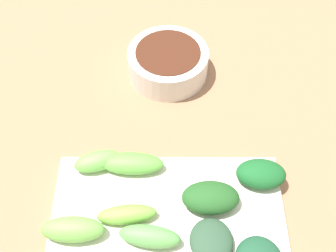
# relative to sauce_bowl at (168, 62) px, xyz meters

# --- Properties ---
(tabletop) EXTENTS (2.10, 2.10, 0.02)m
(tabletop) POSITION_rel_sauce_bowl_xyz_m (0.13, -0.02, -0.03)
(tabletop) COLOR #976E4E
(tabletop) RESTS_ON ground
(sauce_bowl) EXTENTS (0.12, 0.12, 0.05)m
(sauce_bowl) POSITION_rel_sauce_bowl_xyz_m (0.00, 0.00, 0.00)
(sauce_bowl) COLOR silver
(sauce_bowl) RESTS_ON tabletop
(serving_plate) EXTENTS (0.18, 0.29, 0.01)m
(serving_plate) POSITION_rel_sauce_bowl_xyz_m (0.26, 0.00, -0.02)
(serving_plate) COLOR silver
(serving_plate) RESTS_ON tabletop
(broccoli_stalk_0) EXTENTS (0.03, 0.08, 0.03)m
(broccoli_stalk_0) POSITION_rel_sauce_bowl_xyz_m (0.28, -0.11, 0.00)
(broccoli_stalk_0) COLOR #6FB94A
(broccoli_stalk_0) RESTS_ON serving_plate
(broccoli_leafy_1) EXTENTS (0.05, 0.07, 0.03)m
(broccoli_leafy_1) POSITION_rel_sauce_bowl_xyz_m (0.20, 0.12, 0.00)
(broccoli_leafy_1) COLOR #195B27
(broccoli_leafy_1) RESTS_ON serving_plate
(broccoli_stalk_3) EXTENTS (0.03, 0.08, 0.02)m
(broccoli_stalk_3) POSITION_rel_sauce_bowl_xyz_m (0.18, -0.05, 0.00)
(broccoli_stalk_3) COLOR #5FAD41
(broccoli_stalk_3) RESTS_ON serving_plate
(broccoli_stalk_4) EXTENTS (0.04, 0.08, 0.02)m
(broccoli_stalk_4) POSITION_rel_sauce_bowl_xyz_m (0.28, -0.02, 0.00)
(broccoli_stalk_4) COLOR #5CA04E
(broccoli_stalk_4) RESTS_ON serving_plate
(broccoli_leafy_5) EXTENTS (0.04, 0.07, 0.03)m
(broccoli_leafy_5) POSITION_rel_sauce_bowl_xyz_m (0.23, 0.05, 0.00)
(broccoli_leafy_5) COLOR #235522
(broccoli_leafy_5) RESTS_ON serving_plate
(broccoli_stalk_6) EXTENTS (0.05, 0.07, 0.02)m
(broccoli_stalk_6) POSITION_rel_sauce_bowl_xyz_m (0.18, -0.09, 0.00)
(broccoli_stalk_6) COLOR #6BBB4C
(broccoli_stalk_6) RESTS_ON serving_plate
(broccoli_stalk_7) EXTENTS (0.03, 0.07, 0.02)m
(broccoli_stalk_7) POSITION_rel_sauce_bowl_xyz_m (0.25, -0.05, -0.00)
(broccoli_stalk_7) COLOR #75B840
(broccoli_stalk_7) RESTS_ON serving_plate
(broccoli_leafy_8) EXTENTS (0.06, 0.05, 0.02)m
(broccoli_leafy_8) POSITION_rel_sauce_bowl_xyz_m (0.29, 0.05, -0.00)
(broccoli_leafy_8) COLOR #2D4B34
(broccoli_leafy_8) RESTS_ON serving_plate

